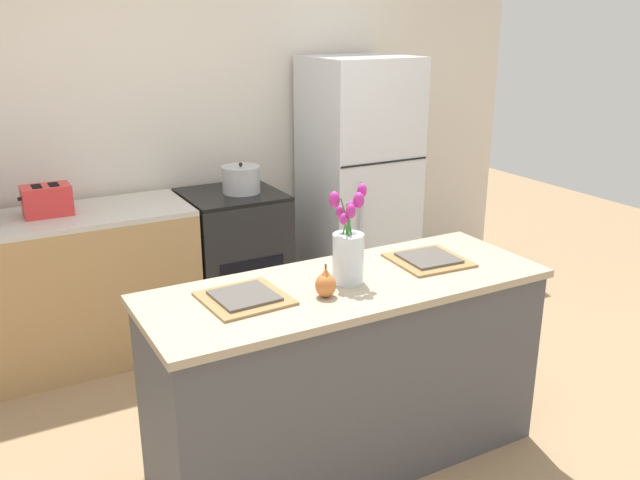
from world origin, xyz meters
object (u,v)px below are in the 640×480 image
(flower_vase, at_px, (347,250))
(plate_setting_left, at_px, (245,297))
(toaster, at_px, (47,200))
(pear_figurine, at_px, (326,284))
(refrigerator, at_px, (358,183))
(plate_setting_right, at_px, (429,259))
(stove_range, at_px, (234,260))
(cooking_pot, at_px, (241,179))

(flower_vase, relative_size, plate_setting_left, 1.25)
(plate_setting_left, bearing_deg, flower_vase, -4.63)
(plate_setting_left, bearing_deg, toaster, 108.27)
(pear_figurine, bearing_deg, flower_vase, 30.45)
(refrigerator, height_order, flower_vase, refrigerator)
(pear_figurine, height_order, toaster, toaster)
(flower_vase, distance_m, plate_setting_right, 0.49)
(pear_figurine, xyz_separation_m, toaster, (-0.83, 1.73, 0.06))
(plate_setting_left, bearing_deg, stove_range, 70.00)
(cooking_pot, bearing_deg, refrigerator, 1.44)
(refrigerator, bearing_deg, cooking_pot, -178.56)
(plate_setting_left, bearing_deg, plate_setting_right, 0.00)
(stove_range, distance_m, plate_setting_left, 1.72)
(stove_range, xyz_separation_m, toaster, (-1.09, 0.04, 0.54))
(pear_figurine, relative_size, plate_setting_right, 0.41)
(pear_figurine, bearing_deg, stove_range, 81.18)
(flower_vase, height_order, plate_setting_right, flower_vase)
(plate_setting_left, relative_size, toaster, 1.24)
(flower_vase, distance_m, pear_figurine, 0.21)
(flower_vase, distance_m, plate_setting_left, 0.49)
(stove_range, height_order, cooking_pot, cooking_pot)
(cooking_pot, bearing_deg, plate_setting_left, -112.20)
(stove_range, bearing_deg, plate_setting_right, -76.73)
(refrigerator, bearing_deg, plate_setting_right, -110.45)
(pear_figurine, relative_size, plate_setting_left, 0.41)
(stove_range, relative_size, cooking_pot, 3.72)
(stove_range, height_order, flower_vase, flower_vase)
(flower_vase, height_order, pear_figurine, flower_vase)
(stove_range, xyz_separation_m, plate_setting_right, (0.37, -1.56, 0.44))
(cooking_pot, bearing_deg, pear_figurine, -100.92)
(plate_setting_left, distance_m, cooking_pot, 1.66)
(plate_setting_left, height_order, plate_setting_right, same)
(refrigerator, relative_size, pear_figurine, 12.04)
(stove_range, height_order, toaster, toaster)
(plate_setting_left, xyz_separation_m, toaster, (-0.53, 1.60, 0.10))
(refrigerator, bearing_deg, toaster, 179.02)
(flower_vase, distance_m, cooking_pot, 1.59)
(stove_range, relative_size, toaster, 3.27)
(plate_setting_right, bearing_deg, pear_figurine, -168.21)
(pear_figurine, distance_m, toaster, 1.92)
(cooking_pot, bearing_deg, plate_setting_right, -78.68)
(refrigerator, relative_size, cooking_pot, 7.05)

